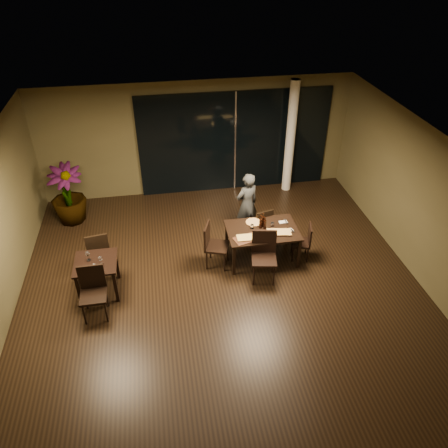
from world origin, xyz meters
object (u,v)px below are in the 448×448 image
at_px(bottle_c, 263,220).
at_px(bottle_a, 261,222).
at_px(chair_main_far, 262,224).
at_px(main_table, 262,233).
at_px(chair_main_right, 304,240).
at_px(potted_plant, 67,195).
at_px(side_table, 96,267).
at_px(chair_side_near, 93,289).
at_px(bottle_b, 265,223).
at_px(chair_main_near, 264,253).
at_px(chair_main_left, 213,243).
at_px(chair_side_far, 98,249).
at_px(diner, 247,204).

bearing_deg(bottle_c, bottle_a, -138.46).
relative_size(chair_main_far, bottle_c, 2.72).
height_order(main_table, chair_main_right, chair_main_right).
height_order(chair_main_far, potted_plant, potted_plant).
bearing_deg(chair_main_right, side_table, -71.03).
distance_m(chair_side_near, bottle_b, 3.67).
bearing_deg(side_table, chair_side_near, -92.97).
distance_m(main_table, chair_main_far, 0.61).
xyz_separation_m(chair_main_near, chair_main_left, (-0.96, 0.54, -0.03)).
height_order(main_table, side_table, same).
relative_size(chair_side_far, potted_plant, 0.65).
distance_m(potted_plant, bottle_a, 4.72).
bearing_deg(main_table, bottle_a, 109.47).
height_order(potted_plant, bottle_a, potted_plant).
height_order(chair_main_left, chair_main_right, chair_main_left).
bearing_deg(diner, potted_plant, -38.21).
height_order(potted_plant, bottle_b, potted_plant).
xyz_separation_m(diner, bottle_a, (0.10, -0.92, 0.12)).
relative_size(chair_main_right, diner, 0.54).
height_order(side_table, chair_main_left, chair_main_left).
xyz_separation_m(chair_side_far, bottle_a, (3.39, -0.10, 0.36)).
relative_size(chair_side_far, diner, 0.62).
bearing_deg(side_table, chair_main_left, 11.24).
bearing_deg(chair_main_near, potted_plant, 156.76).
xyz_separation_m(chair_side_near, bottle_a, (3.40, 1.14, 0.33)).
distance_m(chair_main_near, chair_main_left, 1.10).
distance_m(chair_main_left, chair_side_far, 2.36).
bearing_deg(bottle_c, potted_plant, 154.12).
distance_m(chair_side_far, bottle_c, 3.47).
distance_m(chair_main_far, bottle_c, 0.62).
distance_m(main_table, diner, 1.01).
xyz_separation_m(chair_main_far, bottle_b, (-0.09, -0.53, 0.39)).
xyz_separation_m(main_table, bottle_a, (-0.03, 0.08, 0.23)).
bearing_deg(potted_plant, bottle_b, -26.71).
height_order(chair_main_near, bottle_a, chair_main_near).
bearing_deg(chair_main_right, bottle_c, -93.33).
distance_m(chair_side_far, bottle_b, 3.50).
bearing_deg(side_table, main_table, 8.37).
relative_size(potted_plant, bottle_a, 4.84).
distance_m(main_table, chair_side_near, 3.59).
xyz_separation_m(main_table, diner, (-0.12, 1.00, 0.10)).
bearing_deg(chair_main_right, chair_main_far, -119.04).
bearing_deg(chair_main_near, bottle_a, 93.93).
bearing_deg(bottle_b, potted_plant, 153.29).
distance_m(chair_main_far, bottle_a, 0.66).
relative_size(main_table, bottle_b, 5.48).
bearing_deg(chair_main_near, chair_main_left, 161.22).
bearing_deg(side_table, chair_main_far, 16.80).
distance_m(side_table, chair_main_far, 3.70).
bearing_deg(potted_plant, side_table, -72.70).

